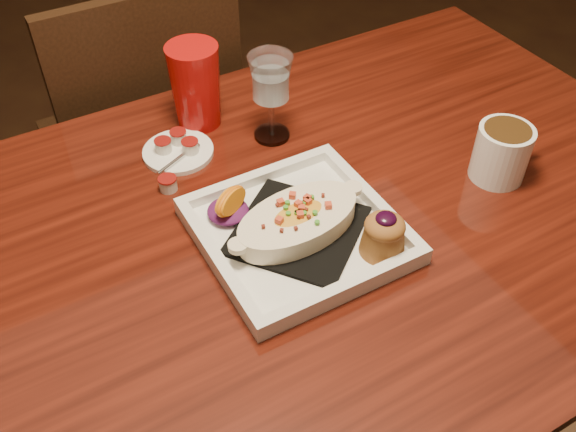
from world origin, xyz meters
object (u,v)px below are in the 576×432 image
coffee_mug (503,150)px  goblet (271,83)px  red_tumbler (196,86)px  plate (306,227)px  table (272,275)px  saucer (178,150)px  chair_far (147,142)px

coffee_mug → goblet: bearing=130.7°
coffee_mug → red_tumbler: (-0.38, 0.39, 0.03)m
red_tumbler → plate: bearing=-87.5°
coffee_mug → table: bearing=166.8°
coffee_mug → saucer: (-0.45, 0.32, -0.04)m
table → goblet: size_ratio=9.25×
table → red_tumbler: 0.37m
coffee_mug → plate: bearing=171.3°
chair_far → plate: chair_far is taller
table → chair_far: (-0.00, 0.63, -0.15)m
goblet → red_tumbler: size_ratio=1.04×
goblet → red_tumbler: 0.15m
chair_far → plate: 0.72m
goblet → red_tumbler: (-0.10, 0.11, -0.03)m
plate → coffee_mug: bearing=-4.5°
chair_far → red_tumbler: size_ratio=5.96×
saucer → table: bearing=-79.6°
table → chair_far: bearing=90.0°
saucer → coffee_mug: bearing=-35.6°
table → coffee_mug: size_ratio=11.70×
chair_far → red_tumbler: 0.44m
table → coffee_mug: (0.40, -0.07, 0.15)m
coffee_mug → goblet: (-0.28, 0.28, 0.06)m
table → goblet: bearing=60.7°
plate → red_tumbler: 0.36m
chair_far → saucer: chair_far is taller
goblet → chair_far: bearing=106.5°
chair_far → goblet: chair_far is taller
table → goblet: goblet is taller
plate → red_tumbler: (-0.02, 0.36, 0.05)m
coffee_mug → red_tumbler: 0.54m
goblet → red_tumbler: bearing=132.4°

